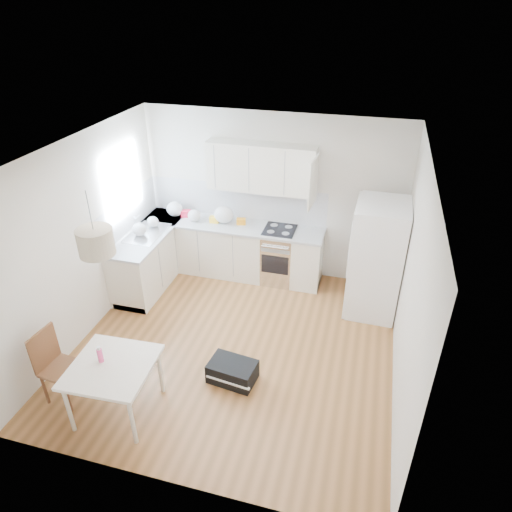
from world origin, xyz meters
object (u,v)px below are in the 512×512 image
(dining_chair, at_px, (62,368))
(gym_bag, at_px, (232,371))
(dining_table, at_px, (112,370))
(refrigerator, at_px, (377,259))

(dining_chair, xyz_separation_m, gym_bag, (1.81, 0.78, -0.34))
(dining_table, height_order, gym_bag, dining_table)
(dining_table, xyz_separation_m, gym_bag, (1.12, 0.80, -0.49))
(refrigerator, height_order, gym_bag, refrigerator)
(refrigerator, bearing_deg, gym_bag, -127.40)
(refrigerator, xyz_separation_m, dining_chair, (-3.39, -2.77, -0.39))
(dining_table, bearing_deg, refrigerator, 43.12)
(gym_bag, bearing_deg, dining_chair, -149.38)
(dining_table, relative_size, gym_bag, 1.61)
(refrigerator, distance_m, dining_table, 3.89)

